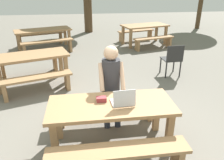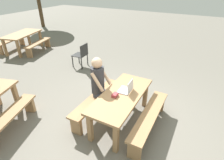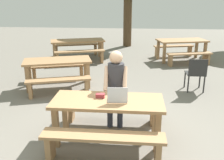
{
  "view_description": "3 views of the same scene",
  "coord_description": "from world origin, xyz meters",
  "px_view_note": "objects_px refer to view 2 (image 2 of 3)",
  "views": [
    {
      "loc": [
        -0.36,
        -2.71,
        2.27
      ],
      "look_at": [
        0.05,
        0.25,
        0.96
      ],
      "focal_mm": 36.06,
      "sensor_mm": 36.0,
      "label": 1
    },
    {
      "loc": [
        -2.78,
        -1.27,
        2.78
      ],
      "look_at": [
        0.05,
        0.25,
        0.96
      ],
      "focal_mm": 28.7,
      "sensor_mm": 36.0,
      "label": 2
    },
    {
      "loc": [
        0.42,
        -3.79,
        2.29
      ],
      "look_at": [
        0.05,
        0.25,
        0.96
      ],
      "focal_mm": 41.87,
      "sensor_mm": 36.0,
      "label": 3
    }
  ],
  "objects_px": {
    "small_pouch": "(115,95)",
    "plastic_chair": "(81,55)",
    "picnic_table_front": "(121,99)",
    "person_seated": "(99,82)",
    "picnic_table_rear": "(22,36)",
    "laptop": "(127,89)"
  },
  "relations": [
    {
      "from": "person_seated",
      "to": "picnic_table_front",
      "type": "bearing_deg",
      "value": -97.86
    },
    {
      "from": "picnic_table_front",
      "to": "person_seated",
      "type": "bearing_deg",
      "value": 82.14
    },
    {
      "from": "small_pouch",
      "to": "person_seated",
      "type": "relative_size",
      "value": 0.1
    },
    {
      "from": "person_seated",
      "to": "plastic_chair",
      "type": "height_order",
      "value": "person_seated"
    },
    {
      "from": "person_seated",
      "to": "picnic_table_rear",
      "type": "height_order",
      "value": "person_seated"
    },
    {
      "from": "laptop",
      "to": "small_pouch",
      "type": "distance_m",
      "value": 0.32
    },
    {
      "from": "small_pouch",
      "to": "person_seated",
      "type": "xyz_separation_m",
      "value": [
        0.21,
        0.51,
        0.06
      ]
    },
    {
      "from": "small_pouch",
      "to": "plastic_chair",
      "type": "relative_size",
      "value": 0.17
    },
    {
      "from": "person_seated",
      "to": "plastic_chair",
      "type": "xyz_separation_m",
      "value": [
        1.82,
        1.88,
        -0.34
      ]
    },
    {
      "from": "small_pouch",
      "to": "plastic_chair",
      "type": "distance_m",
      "value": 3.15
    },
    {
      "from": "picnic_table_front",
      "to": "picnic_table_rear",
      "type": "relative_size",
      "value": 0.94
    },
    {
      "from": "picnic_table_rear",
      "to": "plastic_chair",
      "type": "bearing_deg",
      "value": -107.26
    },
    {
      "from": "small_pouch",
      "to": "laptop",
      "type": "bearing_deg",
      "value": -24.47
    },
    {
      "from": "laptop",
      "to": "plastic_chair",
      "type": "xyz_separation_m",
      "value": [
        1.74,
        2.52,
        -0.31
      ]
    },
    {
      "from": "plastic_chair",
      "to": "picnic_table_rear",
      "type": "distance_m",
      "value": 3.22
    },
    {
      "from": "picnic_table_front",
      "to": "small_pouch",
      "type": "distance_m",
      "value": 0.21
    },
    {
      "from": "picnic_table_front",
      "to": "small_pouch",
      "type": "bearing_deg",
      "value": 145.76
    },
    {
      "from": "person_seated",
      "to": "picnic_table_rear",
      "type": "bearing_deg",
      "value": 68.79
    },
    {
      "from": "laptop",
      "to": "plastic_chair",
      "type": "height_order",
      "value": "laptop"
    },
    {
      "from": "picnic_table_front",
      "to": "person_seated",
      "type": "xyz_separation_m",
      "value": [
        0.08,
        0.6,
        0.2
      ]
    },
    {
      "from": "laptop",
      "to": "picnic_table_front",
      "type": "bearing_deg",
      "value": -19.0
    },
    {
      "from": "person_seated",
      "to": "picnic_table_rear",
      "type": "distance_m",
      "value": 5.46
    }
  ]
}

